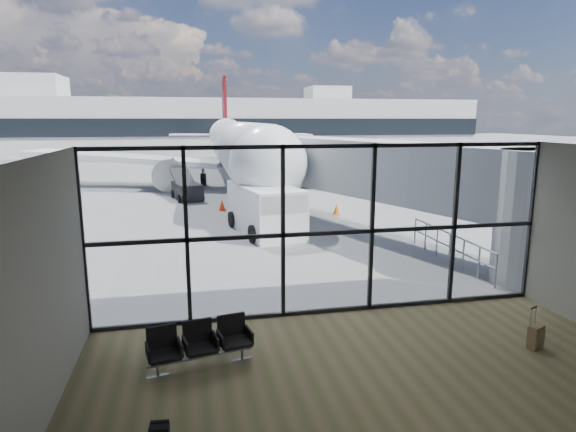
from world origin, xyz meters
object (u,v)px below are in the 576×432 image
object	(u,v)px
suitcase	(536,337)
mobile_stairs	(51,215)
airliner	(238,146)
belt_loader	(187,190)
service_van	(266,209)
seating_row	(199,342)

from	to	relation	value
suitcase	mobile_stairs	xyz separation A→B (m)	(-14.13, 15.95, 0.25)
airliner	belt_loader	xyz separation A→B (m)	(-4.13, -7.42, -2.35)
service_van	mobile_stairs	size ratio (longest dim) A/B	1.63
seating_row	belt_loader	world-z (taller)	belt_loader
seating_row	mobile_stairs	distance (m)	16.56
belt_loader	mobile_stairs	world-z (taller)	mobile_stairs
seating_row	airliner	distance (m)	29.82
service_van	mobile_stairs	xyz separation A→B (m)	(-9.98, 3.51, -0.58)
airliner	mobile_stairs	bearing A→B (deg)	-125.52
suitcase	belt_loader	bearing A→B (deg)	84.39
airliner	seating_row	bearing A→B (deg)	-96.58
belt_loader	mobile_stairs	xyz separation A→B (m)	(-6.45, -6.89, -0.08)
seating_row	belt_loader	distance (m)	22.04
seating_row	belt_loader	xyz separation A→B (m)	(-0.24, 22.04, 0.09)
suitcase	service_van	bearing A→B (deg)	84.25
mobile_stairs	airliner	bearing A→B (deg)	50.41
service_van	belt_loader	xyz separation A→B (m)	(-3.53, 10.40, -0.50)
suitcase	seating_row	bearing A→B (deg)	149.67
seating_row	airliner	bearing A→B (deg)	71.01
airliner	service_van	bearing A→B (deg)	-90.99
seating_row	service_van	distance (m)	12.11
airliner	belt_loader	size ratio (longest dim) A/B	8.98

